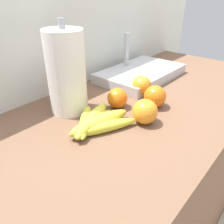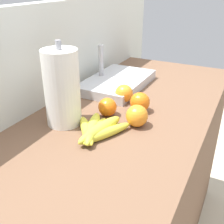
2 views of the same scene
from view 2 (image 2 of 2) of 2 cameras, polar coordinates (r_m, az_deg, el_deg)
The scene contains 9 objects.
counter at distance 1.37m, azimuth 3.07°, elevation -16.60°, with size 1.46×0.63×0.91m, color brown.
wall_back at distance 1.39m, azimuth -9.85°, elevation -5.95°, with size 1.86×0.06×1.30m, color silver.
banana_bunch at distance 0.91m, azimuth -3.24°, elevation -3.76°, with size 0.22×0.20×0.04m.
orange_front at distance 1.07m, azimuth 5.84°, elevation 2.06°, with size 0.08×0.08×0.08m, color orange.
orange_back_right at distance 1.04m, azimuth -0.96°, elevation 1.05°, with size 0.07×0.07×0.07m, color orange.
orange_right at distance 1.15m, azimuth 2.52°, elevation 3.88°, with size 0.08×0.08×0.08m, color orange.
orange_far_right at distance 0.96m, azimuth 5.21°, elevation -0.79°, with size 0.08×0.08×0.08m, color orange.
paper_towel_roll at distance 0.96m, azimuth -10.39°, elevation 4.92°, with size 0.12×0.12×0.30m.
sink_basin at distance 1.33m, azimuth 1.02°, elevation 6.36°, with size 0.41×0.25×0.19m.
Camera 2 is at (-0.92, -0.39, 1.38)m, focal length 43.83 mm.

